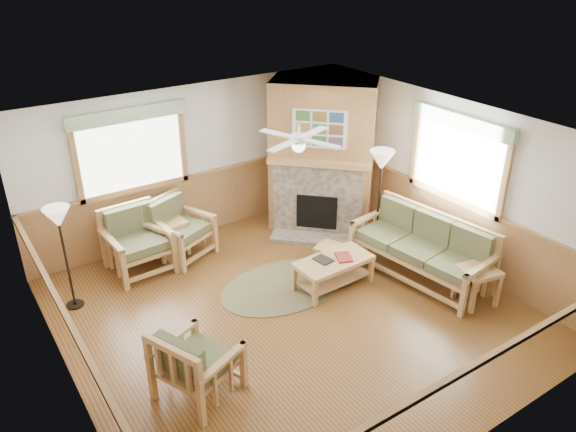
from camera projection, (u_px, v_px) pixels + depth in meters
floor at (292, 312)px, 8.09m from camera, size 6.00×6.00×0.01m
ceiling at (293, 132)px, 6.88m from camera, size 6.00×6.00×0.01m
wall_back at (195, 162)px, 9.71m from camera, size 6.00×0.02×2.70m
wall_front at (473, 354)px, 5.26m from camera, size 6.00×0.02×2.70m
wall_left at (61, 303)px, 5.99m from camera, size 0.02×6.00×2.70m
wall_right at (447, 181)px, 8.99m from camera, size 0.02×6.00×2.70m
wainscot at (292, 280)px, 7.84m from camera, size 6.00×6.00×1.10m
fireplace at (322, 155)px, 10.03m from camera, size 3.11×3.11×2.70m
window_back at (125, 106)px, 8.61m from camera, size 1.90×0.16×1.50m
window_right at (465, 112)px, 8.29m from camera, size 0.16×1.90×1.50m
ceiling_fan at (299, 125)px, 7.27m from camera, size 1.59×1.59×0.36m
sofa at (420, 249)px, 8.72m from camera, size 2.29×1.19×1.01m
armchair_back_left at (138, 242)px, 8.90m from camera, size 0.96×0.96×1.03m
armchair_back_right at (180, 229)px, 9.33m from camera, size 1.16×1.16×0.99m
armchair_left at (197, 361)px, 6.48m from camera, size 1.07×1.07×0.92m
coffee_table at (333, 273)px, 8.59m from camera, size 1.21×0.63×0.48m
end_table_chairs at (168, 237)px, 9.45m from camera, size 0.61×0.59×0.62m
end_table_sofa at (476, 286)px, 8.19m from camera, size 0.61×0.59×0.58m
footstool at (330, 256)px, 9.15m from camera, size 0.55×0.55×0.37m
braided_rug at (283, 286)px, 8.68m from camera, size 2.24×2.24×0.01m
floor_lamp_left at (66, 258)px, 7.88m from camera, size 0.47×0.47×1.60m
floor_lamp_right at (379, 201)px, 9.36m from camera, size 0.52×0.52×1.80m
book_red at (344, 256)px, 8.51m from camera, size 0.32×0.36×0.03m
book_dark at (323, 259)px, 8.45m from camera, size 0.24×0.30×0.02m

